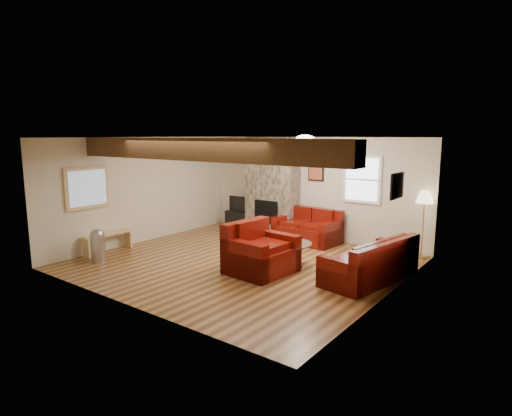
{
  "coord_description": "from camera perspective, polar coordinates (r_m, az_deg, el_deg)",
  "views": [
    {
      "loc": [
        5.26,
        -6.49,
        2.56
      ],
      "look_at": [
        0.06,
        0.4,
        1.07
      ],
      "focal_mm": 30.0,
      "sensor_mm": 36.0,
      "label": 1
    }
  ],
  "objects": [
    {
      "name": "chimney_breast",
      "position": [
        11.03,
        2.13,
        2.8
      ],
      "size": [
        1.4,
        0.67,
        2.5
      ],
      "color": "#36322A",
      "rests_on": "floor"
    },
    {
      "name": "pedal_bin",
      "position": [
        9.23,
        -20.35,
        -4.69
      ],
      "size": [
        0.36,
        0.36,
        0.7
      ],
      "primitive_type": null,
      "rotation": [
        0.0,
        0.0,
        -0.34
      ],
      "color": "#A0A0A5",
      "rests_on": "floor"
    },
    {
      "name": "sofa_three",
      "position": [
        7.87,
        14.94,
        -6.64
      ],
      "size": [
        1.17,
        2.09,
        0.76
      ],
      "primitive_type": null,
      "rotation": [
        0.0,
        0.0,
        -1.76
      ],
      "color": "#470A05",
      "rests_on": "floor"
    },
    {
      "name": "back_window",
      "position": [
        10.05,
        13.95,
        3.72
      ],
      "size": [
        0.9,
        0.08,
        1.1
      ],
      "primitive_type": null,
      "color": "white",
      "rests_on": "room"
    },
    {
      "name": "artwork_right",
      "position": [
        7.22,
        18.22,
        2.85
      ],
      "size": [
        0.06,
        0.55,
        0.42
      ],
      "primitive_type": null,
      "color": "black",
      "rests_on": "room"
    },
    {
      "name": "floor_lamp",
      "position": [
        9.47,
        21.57,
        0.93
      ],
      "size": [
        0.36,
        0.36,
        1.42
      ],
      "color": "#AF8549",
      "rests_on": "floor"
    },
    {
      "name": "artwork_back",
      "position": [
        10.56,
        7.98,
        5.02
      ],
      "size": [
        0.42,
        0.06,
        0.52
      ],
      "primitive_type": null,
      "color": "black",
      "rests_on": "room"
    },
    {
      "name": "coal_bucket",
      "position": [
        10.63,
        1.9,
        -3.22
      ],
      "size": [
        0.36,
        0.36,
        0.34
      ],
      "primitive_type": null,
      "color": "slate",
      "rests_on": "floor"
    },
    {
      "name": "coffee_table",
      "position": [
        8.47,
        4.18,
        -6.18
      ],
      "size": [
        0.95,
        0.95,
        0.5
      ],
      "color": "#4E3119",
      "rests_on": "floor"
    },
    {
      "name": "room",
      "position": [
        8.46,
        -1.97,
        0.86
      ],
      "size": [
        8.0,
        8.0,
        8.0
      ],
      "color": "#512C15",
      "rests_on": "ground"
    },
    {
      "name": "tv_cabinet",
      "position": [
        11.83,
        -1.89,
        -1.57
      ],
      "size": [
        0.93,
        0.37,
        0.47
      ],
      "primitive_type": "cube",
      "color": "black",
      "rests_on": "floor"
    },
    {
      "name": "armchair_red",
      "position": [
        8.0,
        0.71,
        -5.35
      ],
      "size": [
        1.1,
        1.24,
        0.94
      ],
      "primitive_type": null,
      "rotation": [
        0.0,
        0.0,
        1.49
      ],
      "color": "#470A05",
      "rests_on": "floor"
    },
    {
      "name": "television",
      "position": [
        11.75,
        -1.91,
        0.56
      ],
      "size": [
        0.74,
        0.1,
        0.42
      ],
      "primitive_type": "imported",
      "color": "black",
      "rests_on": "tv_cabinet"
    },
    {
      "name": "oak_beam",
      "position": [
        7.43,
        -8.15,
        7.76
      ],
      "size": [
        6.0,
        0.36,
        0.38
      ],
      "primitive_type": "cube",
      "color": "#351E0F",
      "rests_on": "room"
    },
    {
      "name": "ceiling_dome",
      "position": [
        8.58,
        6.57,
        8.92
      ],
      "size": [
        0.4,
        0.4,
        0.18
      ],
      "primitive_type": null,
      "color": "#EFE4CB",
      "rests_on": "room"
    },
    {
      "name": "hatch_window",
      "position": [
        9.68,
        -21.59,
        2.51
      ],
      "size": [
        0.08,
        1.0,
        0.9
      ],
      "primitive_type": null,
      "color": "tan",
      "rests_on": "room"
    },
    {
      "name": "pine_bench",
      "position": [
        9.96,
        -19.14,
        -4.4
      ],
      "size": [
        0.27,
        1.14,
        0.43
      ],
      "primitive_type": null,
      "color": "tan",
      "rests_on": "floor"
    },
    {
      "name": "loveseat",
      "position": [
        10.3,
        6.82,
        -2.38
      ],
      "size": [
        1.56,
        0.96,
        0.81
      ],
      "primitive_type": null,
      "rotation": [
        0.0,
        0.0,
        -0.06
      ],
      "color": "#470A05",
      "rests_on": "floor"
    }
  ]
}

